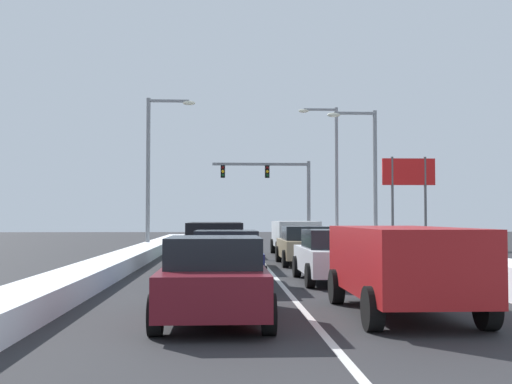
% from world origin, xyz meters
% --- Properties ---
extents(ground_plane, '(120.00, 120.00, 0.00)m').
position_xyz_m(ground_plane, '(0.00, 17.63, 0.00)').
color(ground_plane, '#28282B').
extents(lane_stripe_between_right_lane_and_center_lane, '(0.14, 48.49, 0.01)m').
position_xyz_m(lane_stripe_between_right_lane_and_center_lane, '(-0.00, 22.04, 0.00)').
color(lane_stripe_between_right_lane_and_center_lane, silver).
rests_on(lane_stripe_between_right_lane_and_center_lane, ground).
extents(snow_bank_right_shoulder, '(1.37, 48.49, 0.77)m').
position_xyz_m(snow_bank_right_shoulder, '(5.30, 22.04, 0.39)').
color(snow_bank_right_shoulder, white).
rests_on(snow_bank_right_shoulder, ground).
extents(snow_bank_left_shoulder, '(1.27, 48.49, 0.52)m').
position_xyz_m(snow_bank_left_shoulder, '(-5.30, 22.04, 0.26)').
color(snow_bank_left_shoulder, white).
rests_on(snow_bank_left_shoulder, ground).
extents(suv_red_right_lane_nearest, '(2.16, 4.90, 1.67)m').
position_xyz_m(suv_red_right_lane_nearest, '(1.79, 6.99, 1.02)').
color(suv_red_right_lane_nearest, maroon).
rests_on(suv_red_right_lane_nearest, ground).
extents(sedan_white_right_lane_second, '(2.00, 4.50, 1.51)m').
position_xyz_m(sedan_white_right_lane_second, '(1.57, 13.29, 0.76)').
color(sedan_white_right_lane_second, silver).
rests_on(sedan_white_right_lane_second, ground).
extents(sedan_tan_right_lane_third, '(2.00, 4.50, 1.51)m').
position_xyz_m(sedan_tan_right_lane_third, '(1.57, 20.17, 0.76)').
color(sedan_tan_right_lane_third, '#937F60').
rests_on(sedan_tan_right_lane_third, ground).
extents(suv_silver_right_lane_fourth, '(2.16, 4.90, 1.67)m').
position_xyz_m(suv_silver_right_lane_fourth, '(1.91, 26.62, 1.02)').
color(suv_silver_right_lane_fourth, '#B7BABF').
rests_on(suv_silver_right_lane_fourth, ground).
extents(sedan_maroon_center_lane_nearest, '(2.00, 4.50, 1.51)m').
position_xyz_m(sedan_maroon_center_lane_nearest, '(-1.76, 6.56, 0.76)').
color(sedan_maroon_center_lane_nearest, maroon).
rests_on(sedan_maroon_center_lane_nearest, ground).
extents(sedan_navy_center_lane_second, '(2.00, 4.50, 1.51)m').
position_xyz_m(sedan_navy_center_lane_second, '(-1.53, 12.28, 0.76)').
color(sedan_navy_center_lane_second, navy).
rests_on(sedan_navy_center_lane_second, ground).
extents(suv_black_center_lane_third, '(2.16, 4.90, 1.67)m').
position_xyz_m(suv_black_center_lane_third, '(-1.92, 18.91, 1.02)').
color(suv_black_center_lane_third, black).
rests_on(suv_black_center_lane_third, ground).
extents(sedan_green_center_lane_fourth, '(2.00, 4.50, 1.51)m').
position_xyz_m(sedan_green_center_lane_fourth, '(-1.69, 25.38, 0.76)').
color(sedan_green_center_lane_fourth, '#1E5633').
rests_on(sedan_green_center_lane_fourth, ground).
extents(traffic_light_gantry, '(7.54, 0.47, 6.20)m').
position_xyz_m(traffic_light_gantry, '(2.57, 44.07, 4.50)').
color(traffic_light_gantry, slate).
rests_on(traffic_light_gantry, ground).
extents(street_lamp_right_near, '(2.66, 0.36, 7.89)m').
position_xyz_m(street_lamp_right_near, '(5.77, 11.02, 4.74)').
color(street_lamp_right_near, gray).
rests_on(street_lamp_right_near, ground).
extents(street_lamp_right_mid, '(2.66, 0.36, 7.56)m').
position_xyz_m(street_lamp_right_mid, '(6.04, 28.65, 4.57)').
color(street_lamp_right_mid, gray).
rests_on(street_lamp_right_mid, ground).
extents(street_lamp_right_far, '(2.66, 0.36, 9.24)m').
position_xyz_m(street_lamp_right_far, '(5.59, 37.47, 5.45)').
color(street_lamp_right_far, gray).
rests_on(street_lamp_right_far, ground).
extents(street_lamp_left_mid, '(2.66, 0.36, 8.37)m').
position_xyz_m(street_lamp_left_mid, '(-5.37, 29.93, 4.99)').
color(street_lamp_left_mid, gray).
rests_on(street_lamp_left_mid, ground).
extents(roadside_sign_right, '(3.20, 0.16, 5.50)m').
position_xyz_m(roadside_sign_right, '(9.46, 32.87, 4.02)').
color(roadside_sign_right, '#59595B').
rests_on(roadside_sign_right, ground).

